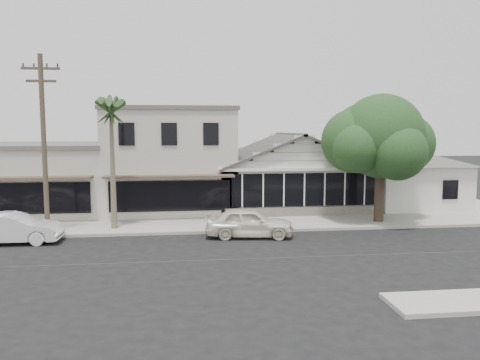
{
  "coord_description": "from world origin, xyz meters",
  "views": [
    {
      "loc": [
        -2.18,
        -18.8,
        5.39
      ],
      "look_at": [
        0.81,
        6.0,
        2.66
      ],
      "focal_mm": 35.0,
      "sensor_mm": 36.0,
      "label": 1
    }
  ],
  "objects": [
    {
      "name": "car_1",
      "position": [
        -10.22,
        3.99,
        0.72
      ],
      "size": [
        4.4,
        1.57,
        1.45
      ],
      "primitive_type": "imported",
      "rotation": [
        0.0,
        0.0,
        1.56
      ],
      "color": "silver",
      "rests_on": "ground"
    },
    {
      "name": "row_building_midnear",
      "position": [
        -12.0,
        13.5,
        2.1
      ],
      "size": [
        10.0,
        10.0,
        4.2
      ],
      "primitive_type": "cube",
      "color": "beige",
      "rests_on": "ground"
    },
    {
      "name": "side_cottage",
      "position": [
        13.2,
        11.5,
        1.5
      ],
      "size": [
        6.0,
        6.0,
        3.0
      ],
      "primitive_type": "cube",
      "color": "silver",
      "rests_on": "ground"
    },
    {
      "name": "ground",
      "position": [
        0.0,
        0.0,
        0.0
      ],
      "size": [
        140.0,
        140.0,
        0.0
      ],
      "primitive_type": "plane",
      "color": "black",
      "rests_on": "ground"
    },
    {
      "name": "corner_shop",
      "position": [
        5.0,
        12.47,
        2.62
      ],
      "size": [
        10.4,
        8.6,
        5.1
      ],
      "color": "silver",
      "rests_on": "ground"
    },
    {
      "name": "sidewalk_north",
      "position": [
        -8.0,
        6.75,
        0.07
      ],
      "size": [
        90.0,
        3.5,
        0.15
      ],
      "primitive_type": "cube",
      "color": "#9E9991",
      "rests_on": "ground"
    },
    {
      "name": "palm_east",
      "position": [
        -5.89,
        6.23,
        6.3
      ],
      "size": [
        2.25,
        2.25,
        7.34
      ],
      "color": "#726651",
      "rests_on": "ground"
    },
    {
      "name": "shade_tree",
      "position": [
        8.75,
        6.53,
        4.84
      ],
      "size": [
        6.62,
        5.99,
        7.35
      ],
      "rotation": [
        0.0,
        0.0,
        -0.17
      ],
      "color": "#47392B",
      "rests_on": "ground"
    },
    {
      "name": "car_0",
      "position": [
        1.03,
        3.95,
        0.74
      ],
      "size": [
        4.54,
        2.26,
        1.49
      ],
      "primitive_type": "imported",
      "rotation": [
        0.0,
        0.0,
        1.45
      ],
      "color": "silver",
      "rests_on": "ground"
    },
    {
      "name": "utility_pole",
      "position": [
        -9.0,
        5.2,
        4.79
      ],
      "size": [
        1.8,
        0.24,
        9.0
      ],
      "color": "brown",
      "rests_on": "ground"
    },
    {
      "name": "row_building_near",
      "position": [
        -3.0,
        13.5,
        3.25
      ],
      "size": [
        8.0,
        10.0,
        6.5
      ],
      "primitive_type": "cube",
      "color": "beige",
      "rests_on": "ground"
    }
  ]
}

